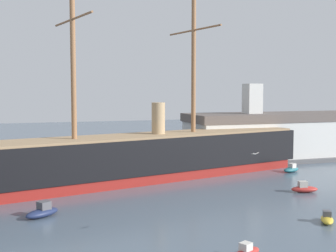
{
  "coord_description": "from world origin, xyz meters",
  "views": [
    {
      "loc": [
        -17.55,
        -13.97,
        14.58
      ],
      "look_at": [
        0.38,
        38.31,
        10.24
      ],
      "focal_mm": 47.37,
      "sensor_mm": 36.0,
      "label": 1
    }
  ],
  "objects": [
    {
      "name": "seagull_in_flight",
      "position": [
        3.52,
        22.34,
        8.73
      ],
      "size": [
        1.11,
        0.63,
        0.13
      ],
      "color": "silver"
    },
    {
      "name": "motorboat_alongside_stern",
      "position": [
        21.52,
        39.26,
        0.57
      ],
      "size": [
        4.16,
        2.61,
        1.62
      ],
      "color": "#B22D28",
      "rests_on": "ground"
    },
    {
      "name": "motorboat_mid_right",
      "position": [
        14.79,
        25.85,
        0.47
      ],
      "size": [
        2.83,
        3.35,
        1.32
      ],
      "color": "gold",
      "rests_on": "ground"
    },
    {
      "name": "tall_ship",
      "position": [
        1.21,
        55.49,
        3.88
      ],
      "size": [
        74.04,
        23.99,
        36.13
      ],
      "color": "maroon",
      "rests_on": "ground"
    },
    {
      "name": "motorboat_near_centre",
      "position": [
        1.38,
        19.75,
        0.47
      ],
      "size": [
        3.41,
        2.52,
        1.32
      ],
      "color": "#B22D28",
      "rests_on": "ground"
    },
    {
      "name": "dockside_warehouse_right",
      "position": [
        35.76,
        67.78,
        4.99
      ],
      "size": [
        43.96,
        15.11,
        16.15
      ],
      "color": "#565659",
      "rests_on": "ground"
    },
    {
      "name": "motorboat_far_right",
      "position": [
        29.21,
        53.61,
        0.55
      ],
      "size": [
        4.04,
        2.69,
        1.57
      ],
      "color": "#236670",
      "rests_on": "ground"
    },
    {
      "name": "motorboat_distant_centre",
      "position": [
        -0.46,
        63.36,
        0.69
      ],
      "size": [
        3.76,
        5.08,
        1.97
      ],
      "color": "gray",
      "rests_on": "ground"
    },
    {
      "name": "motorboat_alongside_bow",
      "position": [
        -14.99,
        38.44,
        0.63
      ],
      "size": [
        4.58,
        3.86,
        1.81
      ],
      "color": "#1E284C",
      "rests_on": "ground"
    }
  ]
}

